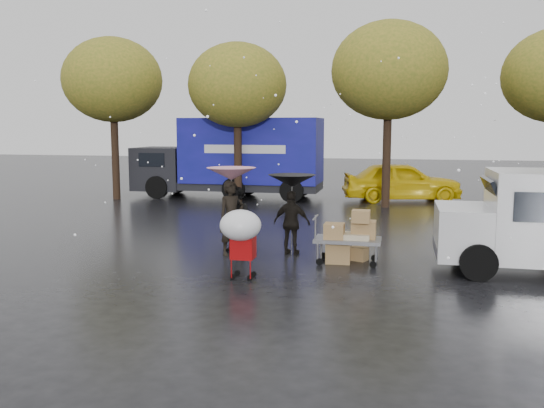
% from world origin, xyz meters
% --- Properties ---
extents(ground, '(90.00, 90.00, 0.00)m').
position_xyz_m(ground, '(0.00, 0.00, 0.00)').
color(ground, black).
rests_on(ground, ground).
extents(person_pink, '(0.78, 0.78, 1.82)m').
position_xyz_m(person_pink, '(-0.93, 0.52, 0.91)').
color(person_pink, black).
rests_on(person_pink, ground).
extents(person_middle, '(0.83, 0.66, 1.66)m').
position_xyz_m(person_middle, '(-0.83, 0.70, 0.83)').
color(person_middle, black).
rests_on(person_middle, ground).
extents(person_black, '(0.97, 0.52, 1.58)m').
position_xyz_m(person_black, '(0.50, 0.86, 0.79)').
color(person_black, black).
rests_on(person_black, ground).
extents(umbrella_pink, '(1.20, 1.20, 2.14)m').
position_xyz_m(umbrella_pink, '(-0.93, 0.52, 1.99)').
color(umbrella_pink, '#4C4C4C').
rests_on(umbrella_pink, ground).
extents(umbrella_black, '(1.16, 1.16, 1.97)m').
position_xyz_m(umbrella_black, '(0.50, 0.86, 1.82)').
color(umbrella_black, '#4C4C4C').
rests_on(umbrella_black, ground).
extents(vendor_cart, '(1.52, 0.80, 1.27)m').
position_xyz_m(vendor_cart, '(2.00, 0.22, 0.73)').
color(vendor_cart, slate).
rests_on(vendor_cart, ground).
extents(shopping_cart, '(0.84, 0.84, 1.46)m').
position_xyz_m(shopping_cart, '(-0.06, -1.73, 1.06)').
color(shopping_cart, '#A8090B').
rests_on(shopping_cart, ground).
extents(blue_truck, '(8.30, 2.60, 3.50)m').
position_xyz_m(blue_truck, '(-4.17, 11.67, 1.76)').
color(blue_truck, navy).
rests_on(blue_truck, ground).
extents(box_ground_near, '(0.59, 0.48, 0.50)m').
position_xyz_m(box_ground_near, '(1.70, 0.25, 0.25)').
color(box_ground_near, olive).
rests_on(box_ground_near, ground).
extents(box_ground_far, '(0.49, 0.44, 0.31)m').
position_xyz_m(box_ground_far, '(2.15, 0.61, 0.16)').
color(box_ground_far, olive).
rests_on(box_ground_far, ground).
extents(yellow_taxi, '(5.22, 3.02, 1.67)m').
position_xyz_m(yellow_taxi, '(3.10, 12.05, 0.84)').
color(yellow_taxi, yellow).
rests_on(yellow_taxi, ground).
extents(tree_row, '(21.60, 4.40, 7.12)m').
position_xyz_m(tree_row, '(-0.47, 10.00, 5.02)').
color(tree_row, black).
rests_on(tree_row, ground).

